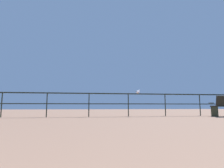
# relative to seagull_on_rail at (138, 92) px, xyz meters

# --- Properties ---
(pier_railing) EXTENTS (21.40, 0.05, 1.04)m
(pier_railing) POSITION_rel_seagull_on_rail_xyz_m (-2.24, -0.01, -0.35)
(pier_railing) COLOR black
(pier_railing) RESTS_ON ground_plane
(seagull_on_rail) EXTENTS (0.30, 0.28, 0.17)m
(seagull_on_rail) POSITION_rel_seagull_on_rail_xyz_m (0.00, 0.00, 0.00)
(seagull_on_rail) COLOR white
(seagull_on_rail) RESTS_ON pier_railing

